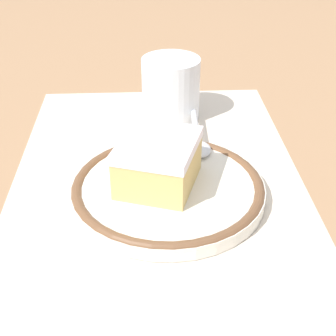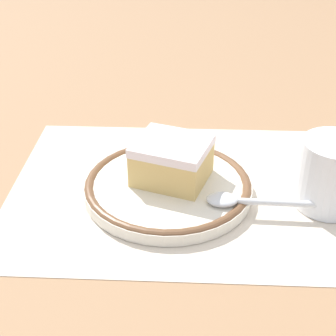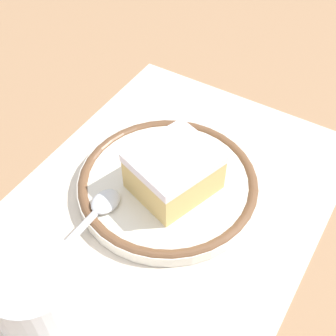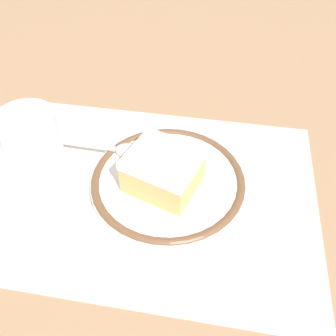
{
  "view_description": "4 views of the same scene",
  "coord_description": "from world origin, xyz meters",
  "px_view_note": "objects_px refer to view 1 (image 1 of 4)",
  "views": [
    {
      "loc": [
        0.45,
        -0.01,
        0.3
      ],
      "look_at": [
        0.04,
        0.01,
        0.04
      ],
      "focal_mm": 52.92,
      "sensor_mm": 36.0,
      "label": 1
    },
    {
      "loc": [
        0.01,
        0.5,
        0.34
      ],
      "look_at": [
        0.04,
        0.01,
        0.04
      ],
      "focal_mm": 54.14,
      "sensor_mm": 36.0,
      "label": 2
    },
    {
      "loc": [
        -0.24,
        -0.16,
        0.39
      ],
      "look_at": [
        0.04,
        0.01,
        0.04
      ],
      "focal_mm": 49.0,
      "sensor_mm": 36.0,
      "label": 3
    },
    {
      "loc": [
        0.09,
        -0.29,
        0.36
      ],
      "look_at": [
        0.04,
        0.01,
        0.04
      ],
      "focal_mm": 39.09,
      "sensor_mm": 36.0,
      "label": 4
    }
  ],
  "objects_px": {
    "cake_slice": "(155,162)",
    "spoon": "(198,139)",
    "plate": "(168,189)",
    "cup": "(171,92)"
  },
  "relations": [
    {
      "from": "cake_slice",
      "to": "cup",
      "type": "distance_m",
      "value": 0.18
    },
    {
      "from": "cake_slice",
      "to": "cup",
      "type": "relative_size",
      "value": 1.27
    },
    {
      "from": "plate",
      "to": "cup",
      "type": "distance_m",
      "value": 0.18
    },
    {
      "from": "cake_slice",
      "to": "spoon",
      "type": "height_order",
      "value": "cake_slice"
    },
    {
      "from": "plate",
      "to": "cake_slice",
      "type": "xyz_separation_m",
      "value": [
        -0.0,
        -0.01,
        0.03
      ]
    },
    {
      "from": "plate",
      "to": "cake_slice",
      "type": "relative_size",
      "value": 1.94
    },
    {
      "from": "plate",
      "to": "cup",
      "type": "height_order",
      "value": "cup"
    },
    {
      "from": "spoon",
      "to": "plate",
      "type": "bearing_deg",
      "value": -24.38
    },
    {
      "from": "plate",
      "to": "cup",
      "type": "xyz_separation_m",
      "value": [
        -0.18,
        0.01,
        0.03
      ]
    },
    {
      "from": "plate",
      "to": "cake_slice",
      "type": "height_order",
      "value": "cake_slice"
    }
  ]
}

